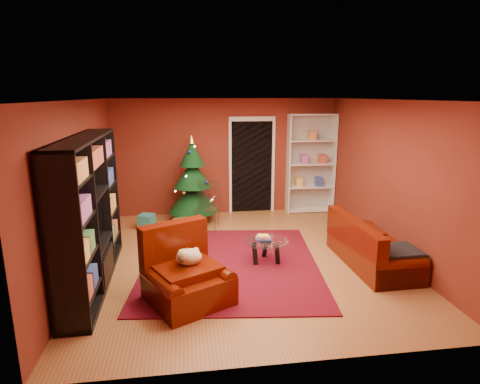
{
  "coord_description": "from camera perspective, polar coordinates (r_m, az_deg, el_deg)",
  "views": [
    {
      "loc": [
        -0.93,
        -6.22,
        2.68
      ],
      "look_at": [
        0.0,
        0.4,
        1.05
      ],
      "focal_mm": 30.0,
      "sensor_mm": 36.0,
      "label": 1
    }
  ],
  "objects": [
    {
      "name": "gift_box_red",
      "position": [
        9.18,
        -5.32,
        -2.54
      ],
      "size": [
        0.32,
        0.32,
        0.24
      ],
      "primitive_type": "cube",
      "rotation": [
        0.0,
        0.0,
        -0.4
      ],
      "color": "#9D2916",
      "rests_on": "floor"
    },
    {
      "name": "wall_right",
      "position": [
        7.24,
        20.67,
        1.84
      ],
      "size": [
        0.05,
        5.5,
        2.6
      ],
      "primitive_type": "cube",
      "color": "maroon",
      "rests_on": "ground"
    },
    {
      "name": "ceiling",
      "position": [
        6.29,
        0.52,
        13.21
      ],
      "size": [
        5.0,
        5.5,
        0.05
      ],
      "primitive_type": "cube",
      "color": "silver",
      "rests_on": "wall_back"
    },
    {
      "name": "gift_box_teal",
      "position": [
        8.47,
        -13.13,
        -4.08
      ],
      "size": [
        0.37,
        0.37,
        0.29
      ],
      "primitive_type": "cube",
      "rotation": [
        0.0,
        0.0,
        -0.34
      ],
      "color": "teal",
      "rests_on": "floor"
    },
    {
      "name": "media_unit",
      "position": [
        6.02,
        -20.62,
        -2.79
      ],
      "size": [
        0.48,
        2.78,
        2.12
      ],
      "primitive_type": null,
      "rotation": [
        0.0,
        0.0,
        0.02
      ],
      "color": "black",
      "rests_on": "floor"
    },
    {
      "name": "christmas_tree",
      "position": [
        8.55,
        -6.74,
        1.67
      ],
      "size": [
        1.34,
        1.34,
        1.88
      ],
      "primitive_type": null,
      "rotation": [
        0.0,
        0.0,
        0.33
      ],
      "color": "black",
      "rests_on": "floor"
    },
    {
      "name": "armchair",
      "position": [
        5.38,
        -7.42,
        -11.39
      ],
      "size": [
        1.41,
        1.41,
        0.82
      ],
      "primitive_type": null,
      "rotation": [
        0.0,
        0.0,
        0.48
      ],
      "color": "#450D02",
      "rests_on": "rug"
    },
    {
      "name": "acrylic_chair",
      "position": [
        8.09,
        -4.67,
        -2.34
      ],
      "size": [
        0.58,
        0.61,
        0.9
      ],
      "primitive_type": null,
      "rotation": [
        0.0,
        0.0,
        -0.27
      ],
      "color": "#66605B",
      "rests_on": "rug"
    },
    {
      "name": "gift_box_green",
      "position": [
        8.05,
        -8.36,
        -4.83
      ],
      "size": [
        0.33,
        0.33,
        0.28
      ],
      "primitive_type": "cube",
      "rotation": [
        0.0,
        0.0,
        0.22
      ],
      "color": "#275524",
      "rests_on": "floor"
    },
    {
      "name": "white_bookshelf",
      "position": [
        9.38,
        10.02,
        3.98
      ],
      "size": [
        1.09,
        0.43,
        2.32
      ],
      "primitive_type": null,
      "rotation": [
        0.0,
        0.0,
        -0.04
      ],
      "color": "white",
      "rests_on": "floor"
    },
    {
      "name": "coffee_table",
      "position": [
        6.61,
        3.71,
        -8.37
      ],
      "size": [
        0.88,
        0.88,
        0.47
      ],
      "primitive_type": null,
      "rotation": [
        0.0,
        0.0,
        -0.18
      ],
      "color": "gray",
      "rests_on": "rug"
    },
    {
      "name": "sofa",
      "position": [
        6.8,
        18.38,
        -6.69
      ],
      "size": [
        0.86,
        1.83,
        0.78
      ],
      "primitive_type": null,
      "rotation": [
        0.0,
        0.0,
        1.59
      ],
      "color": "#450D02",
      "rests_on": "rug"
    },
    {
      "name": "wall_left",
      "position": [
        6.57,
        -21.86,
        0.57
      ],
      "size": [
        0.05,
        5.5,
        2.6
      ],
      "primitive_type": "cube",
      "color": "maroon",
      "rests_on": "ground"
    },
    {
      "name": "dog",
      "position": [
        5.36,
        -7.27,
        -9.15
      ],
      "size": [
        0.49,
        0.45,
        0.27
      ],
      "primitive_type": null,
      "rotation": [
        0.0,
        0.0,
        0.48
      ],
      "color": "beige",
      "rests_on": "armchair"
    },
    {
      "name": "floor",
      "position": [
        6.84,
        0.47,
        -9.57
      ],
      "size": [
        5.0,
        5.5,
        0.05
      ],
      "primitive_type": "cube",
      "color": "brown",
      "rests_on": "ground"
    },
    {
      "name": "doorway",
      "position": [
        9.22,
        1.68,
        3.52
      ],
      "size": [
        1.06,
        0.6,
        2.16
      ],
      "primitive_type": null,
      "color": "black",
      "rests_on": "floor"
    },
    {
      "name": "rug",
      "position": [
        6.6,
        -1.36,
        -10.17
      ],
      "size": [
        3.13,
        3.53,
        0.02
      ],
      "primitive_type": "cube",
      "rotation": [
        0.0,
        0.0,
        -0.11
      ],
      "color": "#5E0A18",
      "rests_on": "floor"
    },
    {
      "name": "wall_back",
      "position": [
        9.15,
        -2.08,
        5.02
      ],
      "size": [
        5.0,
        0.05,
        2.6
      ],
      "primitive_type": "cube",
      "color": "maroon",
      "rests_on": "ground"
    }
  ]
}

